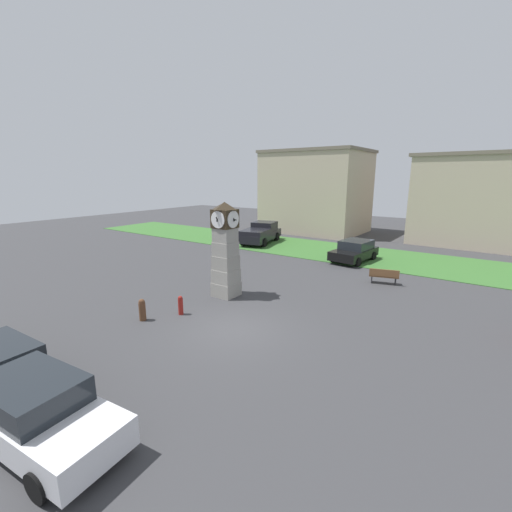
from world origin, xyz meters
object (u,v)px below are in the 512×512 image
Objects in this scene: bench at (384,275)px; bollard_near_tower at (142,309)px; car_by_building at (39,413)px; car_silver_hatch at (355,251)px; car_near_tower at (0,371)px; bollard_mid_row at (181,305)px; pickup_truck at (261,233)px; clock_tower at (226,252)px.

bollard_near_tower is at bearing -122.36° from bench.
car_silver_hatch is (-0.14, 21.23, -0.04)m from car_by_building.
car_near_tower is 2.56× the size of bench.
bench reaches higher than bollard_mid_row.
car_by_building is 1.01× the size of car_silver_hatch.
car_near_tower is at bearing -88.36° from bollard_mid_row.
bollard_near_tower is 0.57× the size of bench.
bollard_near_tower reaches higher than bollard_mid_row.
bollard_mid_row is 0.52× the size of bench.
car_near_tower is 23.75m from pickup_truck.
pickup_truck is at bearing 117.19° from clock_tower.
bollard_mid_row is 0.20× the size of car_silver_hatch.
car_by_building is (3.00, -10.18, -1.52)m from clock_tower.
bollard_mid_row is (0.86, 1.38, -0.05)m from bollard_near_tower.
car_by_building reaches higher than bollard_near_tower.
pickup_truck reaches higher than car_by_building.
bollard_mid_row is (-0.06, -3.09, -1.89)m from clock_tower.
clock_tower reaches higher than car_silver_hatch.
bollard_mid_row is at bearing 58.10° from bollard_near_tower.
pickup_truck is (-9.44, 1.76, 0.17)m from car_silver_hatch.
car_near_tower is 0.73× the size of pickup_truck.
bollard_near_tower is 1.63m from bollard_mid_row.
car_silver_hatch is at bearing 78.34° from bollard_mid_row.
car_silver_hatch is at bearing 90.39° from car_by_building.
bollard_mid_row is at bearing -101.66° from car_silver_hatch.
car_by_building is 2.60× the size of bench.
clock_tower is at bearing 78.37° from bollard_near_tower.
car_by_building is at bearing -73.57° from clock_tower.
pickup_truck is 14.13m from bench.
bollard_mid_row is at bearing -91.13° from clock_tower.
clock_tower is 14.47m from pickup_truck.
car_near_tower is at bearing -109.82° from bench.
car_near_tower is at bearing 175.69° from car_by_building.
pickup_truck is (-5.66, 17.28, 0.45)m from bollard_near_tower.
bollard_mid_row is 0.15× the size of pickup_truck.
pickup_truck reaches higher than bench.
bench is at bearing 57.64° from bollard_near_tower.
bench is (6.12, 6.65, -1.80)m from clock_tower.
car_by_building is (3.06, -7.09, 0.36)m from bollard_mid_row.
clock_tower is 1.10× the size of car_by_building.
car_by_building is at bearing -100.51° from bench.
clock_tower is at bearing -132.64° from bench.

